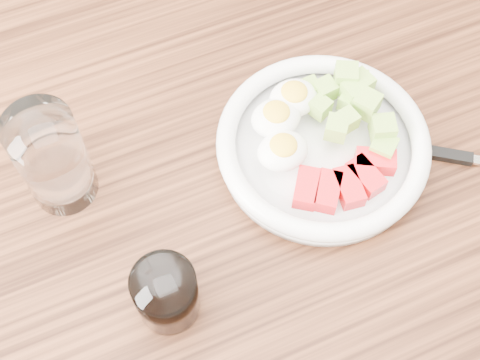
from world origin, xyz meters
TOP-DOWN VIEW (x-y plane):
  - ground at (0.00, 0.00)m, footprint 4.00×4.00m
  - dining_table at (0.00, 0.00)m, footprint 1.50×0.90m
  - bowl at (0.10, 0.02)m, footprint 0.25×0.25m
  - fork at (0.24, -0.05)m, footprint 0.19×0.14m
  - water_glass at (-0.19, 0.09)m, footprint 0.07×0.07m
  - coffee_glass at (-0.13, -0.08)m, footprint 0.06×0.06m

SIDE VIEW (x-z plane):
  - ground at x=0.00m, z-range 0.00..0.00m
  - dining_table at x=0.00m, z-range 0.28..1.05m
  - fork at x=0.24m, z-range 0.77..0.78m
  - bowl at x=0.10m, z-range 0.76..0.82m
  - coffee_glass at x=-0.13m, z-range 0.77..0.84m
  - water_glass at x=-0.19m, z-range 0.77..0.90m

